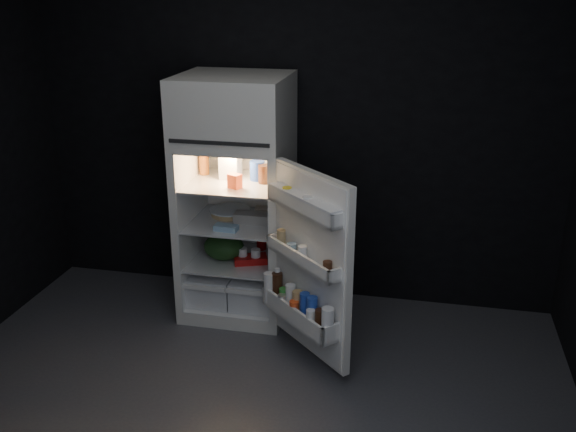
% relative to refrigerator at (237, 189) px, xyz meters
% --- Properties ---
extents(floor, '(4.00, 3.40, 0.00)m').
position_rel_refrigerator_xyz_m(floor, '(0.34, -1.32, -0.96)').
color(floor, '#49494E').
rests_on(floor, ground).
extents(wall_back, '(4.00, 0.00, 2.70)m').
position_rel_refrigerator_xyz_m(wall_back, '(0.34, 0.38, 0.39)').
color(wall_back, black).
rests_on(wall_back, ground).
extents(wall_front, '(4.00, 0.00, 2.70)m').
position_rel_refrigerator_xyz_m(wall_front, '(0.34, -3.02, 0.39)').
color(wall_front, black).
rests_on(wall_front, ground).
extents(refrigerator, '(0.76, 0.71, 1.78)m').
position_rel_refrigerator_xyz_m(refrigerator, '(0.00, 0.00, 0.00)').
color(refrigerator, white).
rests_on(refrigerator, ground).
extents(fridge_door, '(0.65, 0.64, 1.22)m').
position_rel_refrigerator_xyz_m(fridge_door, '(0.64, -0.64, -0.28)').
color(fridge_door, white).
rests_on(fridge_door, ground).
extents(milk_jug, '(0.14, 0.14, 0.24)m').
position_rel_refrigerator_xyz_m(milk_jug, '(-0.05, 0.04, 0.19)').
color(milk_jug, white).
rests_on(milk_jug, refrigerator).
extents(mayo_jar, '(0.14, 0.14, 0.14)m').
position_rel_refrigerator_xyz_m(mayo_jar, '(0.15, 0.03, 0.14)').
color(mayo_jar, '#1E3EA4').
rests_on(mayo_jar, refrigerator).
extents(jam_jar, '(0.12, 0.12, 0.13)m').
position_rel_refrigerator_xyz_m(jam_jar, '(0.22, -0.02, 0.14)').
color(jam_jar, '#321A0E').
rests_on(jam_jar, refrigerator).
extents(amber_bottle, '(0.07, 0.07, 0.22)m').
position_rel_refrigerator_xyz_m(amber_bottle, '(-0.27, 0.09, 0.18)').
color(amber_bottle, '#C7671F').
rests_on(amber_bottle, refrigerator).
extents(small_carton, '(0.11, 0.09, 0.10)m').
position_rel_refrigerator_xyz_m(small_carton, '(0.04, -0.18, 0.12)').
color(small_carton, '#ED491B').
rests_on(small_carton, refrigerator).
extents(egg_carton, '(0.32, 0.13, 0.07)m').
position_rel_refrigerator_xyz_m(egg_carton, '(0.15, -0.05, -0.19)').
color(egg_carton, gray).
rests_on(egg_carton, refrigerator).
extents(pie, '(0.31, 0.31, 0.04)m').
position_rel_refrigerator_xyz_m(pie, '(-0.08, 0.06, -0.21)').
color(pie, tan).
rests_on(pie, refrigerator).
extents(flat_package, '(0.17, 0.09, 0.04)m').
position_rel_refrigerator_xyz_m(flat_package, '(-0.01, -0.24, -0.21)').
color(flat_package, '#7CA2C0').
rests_on(flat_package, refrigerator).
extents(wrapped_pkg, '(0.12, 0.10, 0.05)m').
position_rel_refrigerator_xyz_m(wrapped_pkg, '(0.15, 0.14, -0.20)').
color(wrapped_pkg, beige).
rests_on(wrapped_pkg, refrigerator).
extents(produce_bag, '(0.30, 0.26, 0.20)m').
position_rel_refrigerator_xyz_m(produce_bag, '(-0.09, -0.07, -0.43)').
color(produce_bag, '#193815').
rests_on(produce_bag, refrigerator).
extents(yogurt_tray, '(0.27, 0.20, 0.05)m').
position_rel_refrigerator_xyz_m(yogurt_tray, '(0.12, -0.10, -0.50)').
color(yogurt_tray, '#AE100E').
rests_on(yogurt_tray, refrigerator).
extents(small_can_red, '(0.07, 0.07, 0.09)m').
position_rel_refrigerator_xyz_m(small_can_red, '(0.14, 0.16, -0.48)').
color(small_can_red, '#AE100E').
rests_on(small_can_red, refrigerator).
extents(small_can_silver, '(0.07, 0.07, 0.09)m').
position_rel_refrigerator_xyz_m(small_can_silver, '(0.24, 0.12, -0.48)').
color(small_can_silver, '#BCBCC1').
rests_on(small_can_silver, refrigerator).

